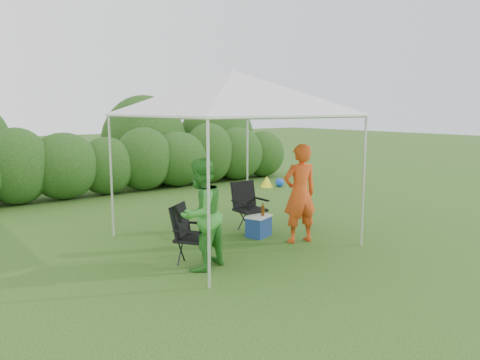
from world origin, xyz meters
TOP-DOWN VIEW (x-y plane):
  - ground at (0.00, 0.00)m, footprint 70.00×70.00m
  - hedge at (0.00, 6.00)m, footprint 12.20×1.53m
  - canopy at (0.00, 0.50)m, footprint 3.10×3.10m
  - chair_right at (0.62, 0.90)m, footprint 0.58×0.53m
  - chair_left at (-1.23, -0.06)m, footprint 0.69×0.68m
  - man at (0.84, -0.22)m, footprint 0.69×0.54m
  - woman at (-1.19, -0.34)m, footprint 0.91×0.81m
  - cooler at (0.52, 0.45)m, footprint 0.53×0.45m
  - bottle at (0.58, 0.41)m, footprint 0.06×0.06m
  - lawn_toy at (4.14, 4.26)m, footprint 0.62×0.52m

SIDE VIEW (x-z plane):
  - ground at x=0.00m, z-range 0.00..0.00m
  - lawn_toy at x=4.14m, z-range -0.01..0.30m
  - cooler at x=0.52m, z-range 0.00..0.37m
  - bottle at x=0.58m, z-range 0.37..0.60m
  - chair_left at x=-1.23m, z-range 0.06..0.93m
  - chair_right at x=0.62m, z-range 0.06..0.96m
  - woman at x=-1.19m, z-range 0.00..1.55m
  - hedge at x=0.00m, z-range -0.08..1.72m
  - man at x=0.84m, z-range 0.00..1.65m
  - canopy at x=0.00m, z-range 1.05..3.88m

